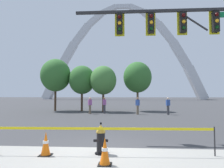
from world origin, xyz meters
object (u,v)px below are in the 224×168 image
object	(u,v)px
fire_hydrant	(101,139)
traffic_cone_by_hydrant	(105,151)
pedestrian_walking_right	(168,106)
pedestrian_standing_center	(138,106)
traffic_signal_gantry	(193,37)
traffic_cone_mid_sidewalk	(46,144)
pedestrian_near_trees	(104,105)
monument_arch	(123,55)
pedestrian_walking_left	(90,105)

from	to	relation	value
fire_hydrant	traffic_cone_by_hydrant	world-z (taller)	fire_hydrant
fire_hydrant	pedestrian_walking_right	size ratio (longest dim) A/B	0.62
traffic_cone_by_hydrant	pedestrian_walking_right	distance (m)	14.21
pedestrian_standing_center	pedestrian_walking_right	world-z (taller)	same
traffic_cone_by_hydrant	traffic_signal_gantry	size ratio (longest dim) A/B	0.09
fire_hydrant	pedestrian_standing_center	world-z (taller)	pedestrian_standing_center
traffic_cone_mid_sidewalk	pedestrian_near_trees	distance (m)	13.50
monument_arch	pedestrian_walking_left	size ratio (longest dim) A/B	39.33
pedestrian_walking_right	pedestrian_near_trees	xyz separation A→B (m)	(-5.99, 0.71, 0.00)
traffic_cone_mid_sidewalk	traffic_signal_gantry	xyz separation A→B (m)	(5.42, 2.79, 4.05)
pedestrian_standing_center	pedestrian_walking_right	bearing A→B (deg)	-0.23
monument_arch	pedestrian_standing_center	world-z (taller)	monument_arch
pedestrian_standing_center	traffic_signal_gantry	bearing A→B (deg)	-79.71
pedestrian_near_trees	fire_hydrant	bearing A→B (deg)	-84.59
fire_hydrant	pedestrian_walking_right	bearing A→B (deg)	69.26
monument_arch	pedestrian_near_trees	world-z (taller)	monument_arch
traffic_signal_gantry	monument_arch	xyz separation A→B (m)	(-3.78, 67.23, 12.46)
traffic_cone_mid_sidewalk	monument_arch	bearing A→B (deg)	88.65
traffic_cone_by_hydrant	pedestrian_near_trees	distance (m)	14.26
traffic_cone_by_hydrant	monument_arch	world-z (taller)	monument_arch
pedestrian_near_trees	pedestrian_standing_center	bearing A→B (deg)	-12.37
pedestrian_standing_center	traffic_cone_by_hydrant	bearing A→B (deg)	-97.24
monument_arch	pedestrian_walking_right	world-z (taller)	monument_arch
monument_arch	pedestrian_standing_center	bearing A→B (deg)	-88.04
traffic_signal_gantry	pedestrian_standing_center	size ratio (longest dim) A/B	4.92
pedestrian_standing_center	pedestrian_near_trees	world-z (taller)	same
traffic_cone_mid_sidewalk	pedestrian_walking_right	distance (m)	14.30
monument_arch	pedestrian_walking_left	bearing A→B (deg)	-92.60
pedestrian_walking_left	pedestrian_standing_center	xyz separation A→B (m)	(4.55, -0.29, 0.00)
traffic_cone_mid_sidewalk	traffic_signal_gantry	distance (m)	7.32
traffic_signal_gantry	monument_arch	size ratio (longest dim) A/B	0.13
monument_arch	pedestrian_walking_left	distance (m)	59.22
traffic_cone_by_hydrant	pedestrian_walking_right	world-z (taller)	pedestrian_walking_right
traffic_signal_gantry	pedestrian_walking_right	world-z (taller)	traffic_signal_gantry
traffic_cone_mid_sidewalk	pedestrian_near_trees	xyz separation A→B (m)	(0.42, 13.48, 0.46)
pedestrian_walking_left	traffic_signal_gantry	bearing A→B (deg)	-58.26
fire_hydrant	traffic_cone_by_hydrant	bearing A→B (deg)	-76.83
fire_hydrant	pedestrian_standing_center	size ratio (longest dim) A/B	0.62
traffic_cone_mid_sidewalk	monument_arch	distance (m)	71.96
pedestrian_walking_left	pedestrian_walking_right	world-z (taller)	same
fire_hydrant	traffic_cone_by_hydrant	xyz separation A→B (m)	(0.23, -0.96, -0.11)
pedestrian_near_trees	pedestrian_walking_left	bearing A→B (deg)	-163.29
pedestrian_walking_left	pedestrian_near_trees	distance (m)	1.42
traffic_signal_gantry	pedestrian_walking_right	size ratio (longest dim) A/B	4.92
pedestrian_near_trees	monument_arch	bearing A→B (deg)	88.75
traffic_signal_gantry	pedestrian_standing_center	bearing A→B (deg)	100.29
fire_hydrant	monument_arch	distance (m)	71.66
pedestrian_standing_center	monument_arch	bearing A→B (deg)	91.96
fire_hydrant	pedestrian_walking_right	xyz separation A→B (m)	(4.74, 12.51, 0.35)
fire_hydrant	pedestrian_standing_center	distance (m)	12.67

